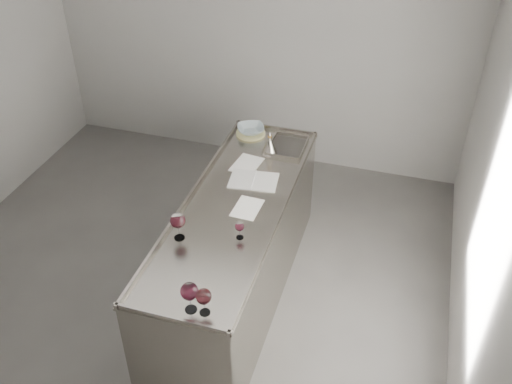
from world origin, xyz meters
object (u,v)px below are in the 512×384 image
(wine_glass_right, at_px, (204,297))
(notebook, at_px, (254,180))
(wine_glass_middle, at_px, (189,292))
(ceramic_bowl, at_px, (251,129))
(wine_funnel, at_px, (270,146))
(counter, at_px, (236,250))
(wine_glass_left, at_px, (178,221))
(wine_glass_small, at_px, (240,227))

(wine_glass_right, xyz_separation_m, notebook, (-0.13, 1.42, -0.13))
(wine_glass_middle, distance_m, ceramic_bowl, 2.14)
(wine_glass_right, height_order, wine_funnel, wine_funnel)
(notebook, relative_size, wine_funnel, 1.94)
(ceramic_bowl, distance_m, wine_funnel, 0.36)
(notebook, bearing_deg, counter, -104.01)
(wine_glass_left, distance_m, wine_glass_middle, 0.69)
(wine_glass_small, distance_m, ceramic_bowl, 1.44)
(notebook, xyz_separation_m, ceramic_bowl, (-0.24, 0.70, 0.04))
(wine_glass_middle, bearing_deg, ceramic_bowl, 97.45)
(notebook, height_order, ceramic_bowl, ceramic_bowl)
(counter, relative_size, wine_funnel, 11.40)
(ceramic_bowl, bearing_deg, wine_glass_small, -75.79)
(counter, distance_m, wine_glass_small, 0.68)
(wine_glass_left, height_order, wine_glass_middle, wine_glass_middle)
(wine_glass_small, relative_size, ceramic_bowl, 0.56)
(wine_glass_right, bearing_deg, wine_glass_middle, -178.27)
(wine_glass_middle, relative_size, ceramic_bowl, 0.90)
(wine_glass_left, bearing_deg, notebook, 70.10)
(wine_glass_middle, xyz_separation_m, wine_glass_small, (0.08, 0.73, -0.06))
(counter, height_order, wine_glass_middle, wine_glass_middle)
(counter, bearing_deg, notebook, 82.83)
(wine_glass_left, relative_size, wine_glass_right, 1.13)
(wine_glass_middle, xyz_separation_m, wine_glass_right, (0.09, 0.00, -0.02))
(counter, bearing_deg, ceramic_bowl, 100.83)
(wine_glass_small, relative_size, wine_funnel, 0.64)
(wine_glass_right, distance_m, ceramic_bowl, 2.15)
(wine_glass_right, height_order, notebook, wine_glass_right)
(counter, bearing_deg, wine_glass_small, -66.40)
(wine_glass_left, distance_m, notebook, 0.88)
(wine_funnel, bearing_deg, ceramic_bowl, 134.42)
(wine_glass_small, bearing_deg, ceramic_bowl, 104.21)
(wine_glass_middle, distance_m, notebook, 1.43)
(wine_glass_left, xyz_separation_m, wine_glass_middle, (0.33, -0.60, 0.00))
(wine_glass_small, xyz_separation_m, notebook, (-0.11, 0.69, -0.09))
(counter, bearing_deg, wine_glass_middle, -85.86)
(wine_glass_right, bearing_deg, ceramic_bowl, 99.84)
(wine_glass_middle, height_order, notebook, wine_glass_middle)
(wine_glass_left, xyz_separation_m, wine_glass_small, (0.41, 0.13, -0.06))
(notebook, xyz_separation_m, wine_funnel, (0.01, 0.45, 0.06))
(counter, relative_size, ceramic_bowl, 10.06)
(notebook, distance_m, ceramic_bowl, 0.75)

